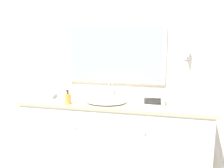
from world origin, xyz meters
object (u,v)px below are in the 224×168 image
Objects in this scene: sink_basin at (106,100)px; appliance_box at (153,99)px; soap_bottle at (68,99)px; picture_frame at (176,101)px.

sink_basin is 1.89× the size of appliance_box.
appliance_box is at bearing 12.56° from soap_bottle.
picture_frame is at bearing 3.18° from appliance_box.
sink_basin is 0.74m from picture_frame.
soap_bottle reaches higher than appliance_box.
appliance_box is at bearing 3.29° from sink_basin.
soap_bottle is 1.13m from picture_frame.
sink_basin is 0.41m from soap_bottle.
sink_basin is 4.45× the size of picture_frame.
sink_basin is 0.51m from appliance_box.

